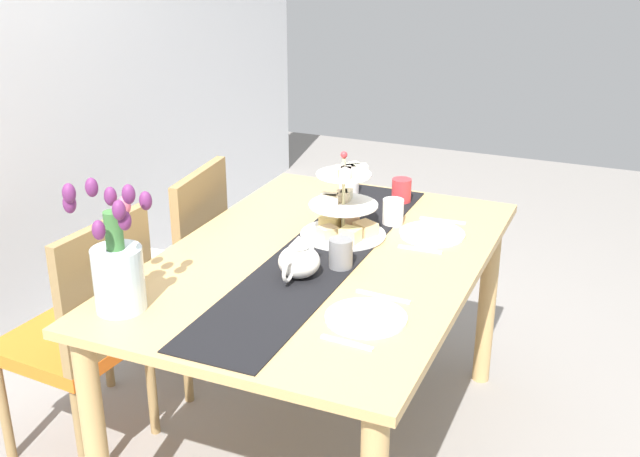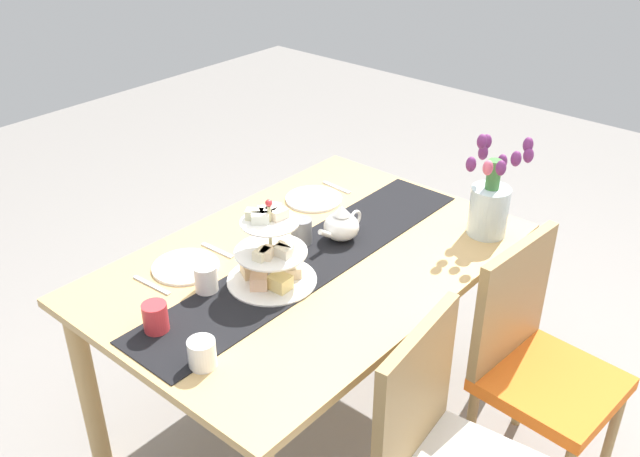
{
  "view_description": "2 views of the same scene",
  "coord_description": "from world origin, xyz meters",
  "px_view_note": "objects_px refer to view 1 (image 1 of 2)",
  "views": [
    {
      "loc": [
        -2.16,
        -0.93,
        1.81
      ],
      "look_at": [
        0.09,
        0.04,
        0.83
      ],
      "focal_mm": 43.7,
      "sensor_mm": 36.0,
      "label": 1
    },
    {
      "loc": [
        1.56,
        1.39,
        2.08
      ],
      "look_at": [
        -0.1,
        -0.04,
        0.83
      ],
      "focal_mm": 39.38,
      "sensor_mm": 36.0,
      "label": 2
    }
  ],
  "objects_px": {
    "tulip_vase": "(117,265)",
    "dining_table": "(322,285)",
    "tiered_cake_stand": "(344,211)",
    "dinner_plate_right": "(432,234)",
    "fork_left": "(347,343)",
    "mug_grey": "(341,253)",
    "chair_left": "(86,329)",
    "cream_jug": "(349,183)",
    "mug_orange": "(401,191)",
    "knife_right": "(443,220)",
    "fork_right": "(420,249)",
    "chair_right": "(178,265)",
    "mug_white_text": "(393,212)",
    "teapot": "(299,260)",
    "knife_left": "(383,297)",
    "dinner_plate_left": "(366,318)"
  },
  "relations": [
    {
      "from": "tulip_vase",
      "to": "dining_table",
      "type": "bearing_deg",
      "value": -33.98
    },
    {
      "from": "dining_table",
      "to": "tulip_vase",
      "type": "relative_size",
      "value": 3.9
    },
    {
      "from": "tiered_cake_stand",
      "to": "dinner_plate_right",
      "type": "relative_size",
      "value": 1.32
    },
    {
      "from": "fork_left",
      "to": "mug_grey",
      "type": "relative_size",
      "value": 1.58
    },
    {
      "from": "chair_left",
      "to": "cream_jug",
      "type": "xyz_separation_m",
      "value": [
        0.95,
        -0.59,
        0.31
      ]
    },
    {
      "from": "dinner_plate_right",
      "to": "mug_grey",
      "type": "xyz_separation_m",
      "value": [
        -0.38,
        0.19,
        0.05
      ]
    },
    {
      "from": "tulip_vase",
      "to": "mug_orange",
      "type": "distance_m",
      "value": 1.26
    },
    {
      "from": "tiered_cake_stand",
      "to": "knife_right",
      "type": "height_order",
      "value": "tiered_cake_stand"
    },
    {
      "from": "fork_right",
      "to": "chair_right",
      "type": "bearing_deg",
      "value": 86.84
    },
    {
      "from": "chair_right",
      "to": "tiered_cake_stand",
      "type": "xyz_separation_m",
      "value": [
        -0.04,
        -0.73,
        0.36
      ]
    },
    {
      "from": "chair_left",
      "to": "mug_orange",
      "type": "distance_m",
      "value": 1.28
    },
    {
      "from": "chair_left",
      "to": "mug_orange",
      "type": "height_order",
      "value": "chair_left"
    },
    {
      "from": "dining_table",
      "to": "tulip_vase",
      "type": "xyz_separation_m",
      "value": [
        -0.57,
        0.38,
        0.24
      ]
    },
    {
      "from": "tulip_vase",
      "to": "fork_right",
      "type": "xyz_separation_m",
      "value": [
        0.74,
        -0.66,
        -0.13
      ]
    },
    {
      "from": "dinner_plate_right",
      "to": "mug_grey",
      "type": "bearing_deg",
      "value": 153.26
    },
    {
      "from": "mug_white_text",
      "to": "teapot",
      "type": "bearing_deg",
      "value": 167.15
    },
    {
      "from": "teapot",
      "to": "dining_table",
      "type": "bearing_deg",
      "value": 0.0
    },
    {
      "from": "teapot",
      "to": "tiered_cake_stand",
      "type": "bearing_deg",
      "value": -0.34
    },
    {
      "from": "teapot",
      "to": "knife_left",
      "type": "xyz_separation_m",
      "value": [
        -0.03,
        -0.28,
        -0.06
      ]
    },
    {
      "from": "dinner_plate_right",
      "to": "fork_left",
      "type": "bearing_deg",
      "value": 180.0
    },
    {
      "from": "knife_right",
      "to": "dining_table",
      "type": "bearing_deg",
      "value": 148.64
    },
    {
      "from": "teapot",
      "to": "knife_right",
      "type": "relative_size",
      "value": 1.4
    },
    {
      "from": "chair_right",
      "to": "mug_orange",
      "type": "relative_size",
      "value": 9.58
    },
    {
      "from": "chair_left",
      "to": "tulip_vase",
      "type": "distance_m",
      "value": 0.58
    },
    {
      "from": "dinner_plate_right",
      "to": "fork_right",
      "type": "bearing_deg",
      "value": 180.0
    },
    {
      "from": "chair_right",
      "to": "mug_orange",
      "type": "xyz_separation_m",
      "value": [
        0.37,
        -0.81,
        0.31
      ]
    },
    {
      "from": "mug_grey",
      "to": "mug_orange",
      "type": "bearing_deg",
      "value": 1.01
    },
    {
      "from": "dining_table",
      "to": "dinner_plate_right",
      "type": "relative_size",
      "value": 6.55
    },
    {
      "from": "dinner_plate_left",
      "to": "mug_grey",
      "type": "xyz_separation_m",
      "value": [
        0.29,
        0.19,
        0.05
      ]
    },
    {
      "from": "dining_table",
      "to": "teapot",
      "type": "bearing_deg",
      "value": 180.0
    },
    {
      "from": "tiered_cake_stand",
      "to": "teapot",
      "type": "height_order",
      "value": "tiered_cake_stand"
    },
    {
      "from": "teapot",
      "to": "dinner_plate_right",
      "type": "relative_size",
      "value": 1.04
    },
    {
      "from": "dining_table",
      "to": "mug_white_text",
      "type": "bearing_deg",
      "value": -18.75
    },
    {
      "from": "mug_orange",
      "to": "tulip_vase",
      "type": "bearing_deg",
      "value": 158.45
    },
    {
      "from": "tiered_cake_stand",
      "to": "cream_jug",
      "type": "height_order",
      "value": "tiered_cake_stand"
    },
    {
      "from": "dining_table",
      "to": "chair_left",
      "type": "distance_m",
      "value": 0.82
    },
    {
      "from": "chair_right",
      "to": "dinner_plate_left",
      "type": "height_order",
      "value": "chair_right"
    },
    {
      "from": "tiered_cake_stand",
      "to": "fork_left",
      "type": "relative_size",
      "value": 2.03
    },
    {
      "from": "chair_right",
      "to": "teapot",
      "type": "xyz_separation_m",
      "value": [
        -0.41,
        -0.73,
        0.32
      ]
    },
    {
      "from": "chair_left",
      "to": "mug_orange",
      "type": "bearing_deg",
      "value": -40.83
    },
    {
      "from": "dinner_plate_right",
      "to": "mug_orange",
      "type": "distance_m",
      "value": 0.35
    },
    {
      "from": "tiered_cake_stand",
      "to": "mug_orange",
      "type": "relative_size",
      "value": 3.2
    },
    {
      "from": "cream_jug",
      "to": "chair_left",
      "type": "bearing_deg",
      "value": 148.4
    },
    {
      "from": "tiered_cake_stand",
      "to": "fork_left",
      "type": "height_order",
      "value": "tiered_cake_stand"
    },
    {
      "from": "cream_jug",
      "to": "mug_grey",
      "type": "height_order",
      "value": "mug_grey"
    },
    {
      "from": "chair_left",
      "to": "dinner_plate_left",
      "type": "relative_size",
      "value": 3.96
    },
    {
      "from": "dining_table",
      "to": "mug_orange",
      "type": "distance_m",
      "value": 0.63
    },
    {
      "from": "fork_right",
      "to": "mug_grey",
      "type": "xyz_separation_m",
      "value": [
        -0.24,
        0.19,
        0.05
      ]
    },
    {
      "from": "tulip_vase",
      "to": "chair_right",
      "type": "bearing_deg",
      "value": 23.74
    },
    {
      "from": "teapot",
      "to": "fork_right",
      "type": "distance_m",
      "value": 0.46
    }
  ]
}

